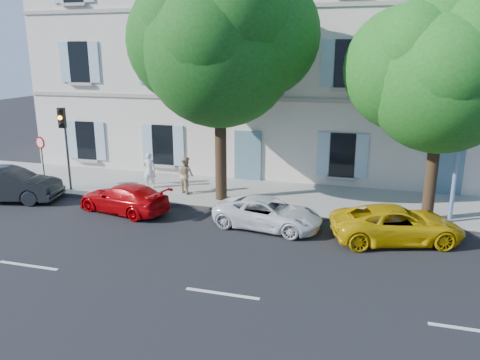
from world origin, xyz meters
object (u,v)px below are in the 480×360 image
(pedestrian_a, at_px, (149,170))
(pedestrian_b, at_px, (186,175))
(road_sign, at_px, (41,151))
(traffic_light, at_px, (64,131))
(car_dark_sedan, at_px, (8,185))
(tree_right, at_px, (442,78))
(car_red_coupe, at_px, (124,198))
(tree_left, at_px, (220,50))
(street_lamp, at_px, (465,105))
(car_yellow_supercar, at_px, (397,224))
(car_white_coupe, at_px, (268,213))

(pedestrian_a, xyz_separation_m, pedestrian_b, (1.88, -0.30, 0.00))
(road_sign, xyz_separation_m, pedestrian_a, (4.44, 1.48, -0.90))
(traffic_light, relative_size, pedestrian_a, 2.27)
(car_dark_sedan, bearing_deg, tree_right, -95.78)
(tree_right, bearing_deg, car_red_coupe, -170.56)
(tree_left, xyz_separation_m, street_lamp, (8.79, -0.49, -1.81))
(car_dark_sedan, xyz_separation_m, car_yellow_supercar, (15.53, -0.07, -0.11))
(car_red_coupe, bearing_deg, pedestrian_a, -159.78)
(pedestrian_a, height_order, pedestrian_b, same)
(car_red_coupe, relative_size, car_white_coupe, 1.00)
(car_red_coupe, distance_m, car_white_coupe, 5.80)
(pedestrian_a, bearing_deg, car_dark_sedan, 21.86)
(street_lamp, xyz_separation_m, pedestrian_a, (-12.42, 1.20, -3.39))
(traffic_light, height_order, street_lamp, street_lamp)
(car_yellow_supercar, xyz_separation_m, pedestrian_b, (-8.62, 2.80, 0.36))
(car_dark_sedan, bearing_deg, road_sign, -33.08)
(road_sign, bearing_deg, car_dark_sedan, -110.60)
(tree_left, bearing_deg, street_lamp, -3.16)
(traffic_light, bearing_deg, tree_right, 1.15)
(traffic_light, bearing_deg, car_dark_sedan, -136.53)
(car_dark_sedan, relative_size, tree_right, 0.54)
(tree_left, distance_m, road_sign, 9.16)
(tree_left, bearing_deg, car_red_coupe, -145.83)
(car_red_coupe, relative_size, tree_left, 0.41)
(car_yellow_supercar, distance_m, tree_left, 9.16)
(traffic_light, xyz_separation_m, road_sign, (-1.17, -0.11, -0.93))
(car_yellow_supercar, relative_size, pedestrian_a, 2.65)
(tree_right, distance_m, pedestrian_a, 12.44)
(tree_left, bearing_deg, car_white_coupe, -42.93)
(car_red_coupe, xyz_separation_m, road_sign, (-4.79, 1.46, 1.30))
(tree_right, height_order, pedestrian_b, tree_right)
(tree_left, relative_size, traffic_light, 2.56)
(tree_right, height_order, street_lamp, tree_right)
(tree_left, height_order, pedestrian_a, tree_left)
(tree_left, xyz_separation_m, traffic_light, (-6.89, -0.65, -3.36))
(car_white_coupe, xyz_separation_m, tree_left, (-2.53, 2.35, 5.61))
(car_red_coupe, relative_size, street_lamp, 0.52)
(car_yellow_supercar, relative_size, tree_right, 0.54)
(car_dark_sedan, distance_m, traffic_light, 3.19)
(tree_left, bearing_deg, road_sign, -174.61)
(car_white_coupe, relative_size, tree_right, 0.49)
(car_white_coupe, bearing_deg, pedestrian_a, 71.25)
(tree_left, bearing_deg, pedestrian_b, 166.50)
(pedestrian_b, bearing_deg, car_dark_sedan, 51.94)
(car_dark_sedan, relative_size, pedestrian_a, 2.67)
(pedestrian_b, bearing_deg, road_sign, 40.96)
(tree_right, distance_m, traffic_light, 15.11)
(car_red_coupe, xyz_separation_m, traffic_light, (-3.62, 1.58, 2.23))
(tree_left, xyz_separation_m, road_sign, (-8.06, -0.76, -4.29))
(tree_left, distance_m, pedestrian_a, 6.37)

